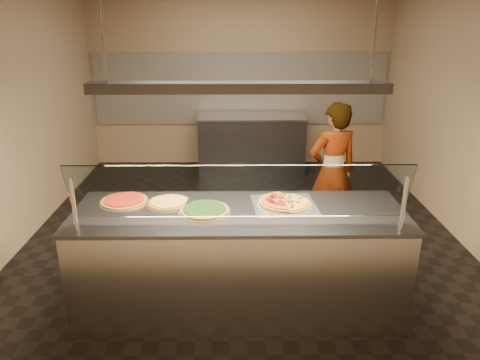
{
  "coord_description": "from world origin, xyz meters",
  "views": [
    {
      "loc": [
        -0.09,
        -4.94,
        2.47
      ],
      "look_at": [
        -0.05,
        -0.84,
        1.02
      ],
      "focal_mm": 35.0,
      "sensor_mm": 36.0,
      "label": 1
    }
  ],
  "objects_px": {
    "serving_counter": "(239,260)",
    "heat_lamp_housing": "(239,87)",
    "worker": "(333,172)",
    "half_pizza_pepperoni": "(272,202)",
    "half_pizza_sausage": "(297,202)",
    "pizza_tomato": "(124,200)",
    "pizza_spatula": "(177,200)",
    "pizza_spinach": "(205,210)",
    "pizza_cheese": "(169,202)",
    "sneeze_guard": "(239,192)",
    "perforated_tray": "(284,205)",
    "prep_table": "(251,143)"
  },
  "relations": [
    {
      "from": "perforated_tray",
      "to": "pizza_cheese",
      "type": "xyz_separation_m",
      "value": [
        -0.99,
        0.05,
        0.01
      ]
    },
    {
      "from": "serving_counter",
      "to": "heat_lamp_housing",
      "type": "relative_size",
      "value": 1.21
    },
    {
      "from": "worker",
      "to": "half_pizza_sausage",
      "type": "bearing_deg",
      "value": 49.15
    },
    {
      "from": "pizza_cheese",
      "to": "heat_lamp_housing",
      "type": "distance_m",
      "value": 1.18
    },
    {
      "from": "pizza_spinach",
      "to": "pizza_spatula",
      "type": "distance_m",
      "value": 0.32
    },
    {
      "from": "half_pizza_pepperoni",
      "to": "pizza_tomato",
      "type": "height_order",
      "value": "half_pizza_pepperoni"
    },
    {
      "from": "pizza_cheese",
      "to": "prep_table",
      "type": "distance_m",
      "value": 3.87
    },
    {
      "from": "serving_counter",
      "to": "pizza_tomato",
      "type": "distance_m",
      "value": 1.13
    },
    {
      "from": "serving_counter",
      "to": "worker",
      "type": "height_order",
      "value": "worker"
    },
    {
      "from": "pizza_spinach",
      "to": "pizza_cheese",
      "type": "height_order",
      "value": "pizza_spinach"
    },
    {
      "from": "pizza_cheese",
      "to": "heat_lamp_housing",
      "type": "bearing_deg",
      "value": -15.09
    },
    {
      "from": "pizza_spinach",
      "to": "serving_counter",
      "type": "bearing_deg",
      "value": 2.36
    },
    {
      "from": "perforated_tray",
      "to": "heat_lamp_housing",
      "type": "bearing_deg",
      "value": -163.44
    },
    {
      "from": "serving_counter",
      "to": "pizza_spinach",
      "type": "height_order",
      "value": "pizza_spinach"
    },
    {
      "from": "half_pizza_pepperoni",
      "to": "half_pizza_sausage",
      "type": "height_order",
      "value": "half_pizza_pepperoni"
    },
    {
      "from": "pizza_spinach",
      "to": "prep_table",
      "type": "relative_size",
      "value": 0.25
    },
    {
      "from": "sneeze_guard",
      "to": "half_pizza_pepperoni",
      "type": "height_order",
      "value": "sneeze_guard"
    },
    {
      "from": "half_pizza_pepperoni",
      "to": "heat_lamp_housing",
      "type": "bearing_deg",
      "value": -157.85
    },
    {
      "from": "perforated_tray",
      "to": "prep_table",
      "type": "distance_m",
      "value": 3.82
    },
    {
      "from": "serving_counter",
      "to": "pizza_spinach",
      "type": "xyz_separation_m",
      "value": [
        -0.29,
        -0.01,
        0.48
      ]
    },
    {
      "from": "sneeze_guard",
      "to": "prep_table",
      "type": "relative_size",
      "value": 1.45
    },
    {
      "from": "sneeze_guard",
      "to": "pizza_cheese",
      "type": "bearing_deg",
      "value": 140.06
    },
    {
      "from": "serving_counter",
      "to": "worker",
      "type": "relative_size",
      "value": 1.75
    },
    {
      "from": "pizza_spatula",
      "to": "sneeze_guard",
      "type": "bearing_deg",
      "value": -44.54
    },
    {
      "from": "perforated_tray",
      "to": "pizza_cheese",
      "type": "relative_size",
      "value": 1.46
    },
    {
      "from": "pizza_spatula",
      "to": "pizza_tomato",
      "type": "bearing_deg",
      "value": 177.23
    },
    {
      "from": "sneeze_guard",
      "to": "pizza_spinach",
      "type": "xyz_separation_m",
      "value": [
        -0.29,
        0.33,
        -0.28
      ]
    },
    {
      "from": "sneeze_guard",
      "to": "prep_table",
      "type": "bearing_deg",
      "value": 86.78
    },
    {
      "from": "pizza_spatula",
      "to": "prep_table",
      "type": "xyz_separation_m",
      "value": [
        0.78,
        3.72,
        -0.49
      ]
    },
    {
      "from": "perforated_tray",
      "to": "half_pizza_sausage",
      "type": "bearing_deg",
      "value": 0.91
    },
    {
      "from": "heat_lamp_housing",
      "to": "half_pizza_sausage",
      "type": "bearing_deg",
      "value": 13.39
    },
    {
      "from": "pizza_spinach",
      "to": "worker",
      "type": "height_order",
      "value": "worker"
    },
    {
      "from": "sneeze_guard",
      "to": "pizza_cheese",
      "type": "xyz_separation_m",
      "value": [
        -0.6,
        0.51,
        -0.28
      ]
    },
    {
      "from": "serving_counter",
      "to": "heat_lamp_housing",
      "type": "distance_m",
      "value": 1.48
    },
    {
      "from": "heat_lamp_housing",
      "to": "pizza_tomato",
      "type": "bearing_deg",
      "value": 168.32
    },
    {
      "from": "half_pizza_sausage",
      "to": "pizza_tomato",
      "type": "xyz_separation_m",
      "value": [
        -1.49,
        0.09,
        -0.01
      ]
    },
    {
      "from": "pizza_tomato",
      "to": "prep_table",
      "type": "bearing_deg",
      "value": 71.49
    },
    {
      "from": "sneeze_guard",
      "to": "worker",
      "type": "relative_size",
      "value": 1.59
    },
    {
      "from": "worker",
      "to": "pizza_cheese",
      "type": "bearing_deg",
      "value": 19.95
    },
    {
      "from": "half_pizza_sausage",
      "to": "prep_table",
      "type": "height_order",
      "value": "half_pizza_sausage"
    },
    {
      "from": "perforated_tray",
      "to": "pizza_spatula",
      "type": "distance_m",
      "value": 0.93
    },
    {
      "from": "half_pizza_sausage",
      "to": "pizza_tomato",
      "type": "relative_size",
      "value": 1.07
    },
    {
      "from": "perforated_tray",
      "to": "sneeze_guard",
      "type": "bearing_deg",
      "value": -130.37
    },
    {
      "from": "half_pizza_sausage",
      "to": "prep_table",
      "type": "distance_m",
      "value": 3.83
    },
    {
      "from": "serving_counter",
      "to": "perforated_tray",
      "type": "relative_size",
      "value": 4.84
    },
    {
      "from": "pizza_tomato",
      "to": "pizza_spatula",
      "type": "distance_m",
      "value": 0.46
    },
    {
      "from": "sneeze_guard",
      "to": "worker",
      "type": "xyz_separation_m",
      "value": [
        1.07,
        1.76,
        -0.43
      ]
    },
    {
      "from": "sneeze_guard",
      "to": "heat_lamp_housing",
      "type": "bearing_deg",
      "value": 90.0
    },
    {
      "from": "prep_table",
      "to": "worker",
      "type": "relative_size",
      "value": 1.1
    },
    {
      "from": "prep_table",
      "to": "sneeze_guard",
      "type": "bearing_deg",
      "value": -93.22
    }
  ]
}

